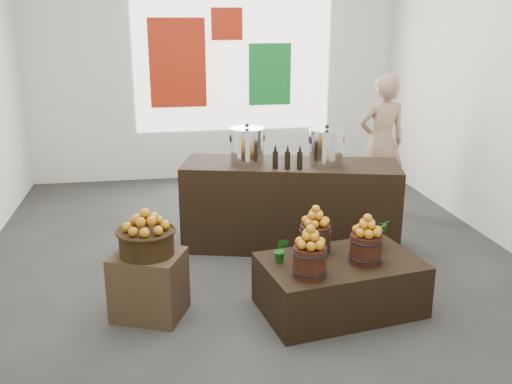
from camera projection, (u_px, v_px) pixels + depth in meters
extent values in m
plane|color=#323230|center=(250.00, 257.00, 6.46)|extent=(7.00, 7.00, 0.00)
cube|color=silver|center=(215.00, 56.00, 9.17)|extent=(6.00, 0.04, 4.00)
cube|color=white|center=(233.00, 56.00, 9.20)|extent=(3.20, 0.02, 2.40)
cube|color=#A9210D|center=(178.00, 63.00, 9.07)|extent=(0.90, 0.04, 1.40)
cube|color=#127728|center=(270.00, 74.00, 9.37)|extent=(0.70, 0.04, 1.00)
cube|color=#A9210D|center=(227.00, 24.00, 9.02)|extent=(0.50, 0.04, 0.50)
cube|color=#4B3823|center=(149.00, 285.00, 5.14)|extent=(0.74, 0.68, 0.60)
cylinder|color=black|center=(147.00, 242.00, 5.01)|extent=(0.48, 0.48, 0.22)
cube|color=black|center=(340.00, 285.00, 5.25)|extent=(1.55, 1.10, 0.49)
cylinder|color=#34160E|center=(310.00, 261.00, 4.84)|extent=(0.28, 0.28, 0.26)
cylinder|color=#34160E|center=(366.00, 249.00, 5.10)|extent=(0.28, 0.28, 0.26)
cylinder|color=#34160E|center=(315.00, 239.00, 5.34)|extent=(0.28, 0.28, 0.26)
imported|color=#135A14|center=(374.00, 234.00, 5.43)|extent=(0.32, 0.30, 0.28)
imported|color=#135A14|center=(281.00, 250.00, 5.11)|extent=(0.16, 0.14, 0.24)
cube|color=black|center=(290.00, 205.00, 6.65)|extent=(2.58, 1.40, 1.01)
cylinder|color=silver|center=(247.00, 146.00, 6.49)|extent=(0.38, 0.38, 0.38)
cylinder|color=silver|center=(326.00, 148.00, 6.42)|extent=(0.38, 0.38, 0.38)
imported|color=#94745A|center=(381.00, 143.00, 7.86)|extent=(0.72, 0.50, 1.88)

